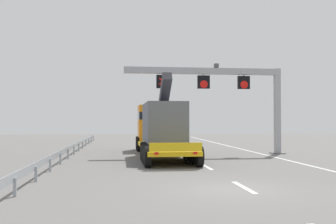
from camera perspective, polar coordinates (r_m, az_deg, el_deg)
The scene contains 6 objects.
ground at distance 14.23m, azimuth 9.11°, elevation -11.07°, with size 112.00×112.00×0.00m, color slate.
lane_markings at distance 36.33m, azimuth 0.29°, elevation -5.06°, with size 0.20×59.56×0.01m.
edge_line_right at distance 27.50m, azimuth 14.79°, elevation -6.25°, with size 0.20×63.00×0.01m, color silver.
overhead_lane_gantry at distance 28.55m, azimuth 8.16°, elevation 3.98°, with size 11.62×0.90×6.51m.
heavy_haul_truck_yellow at distance 27.67m, azimuth -1.25°, elevation -2.15°, with size 3.05×14.07×5.30m.
guardrail_left at distance 30.24m, azimuth -13.27°, elevation -4.75°, with size 0.13×36.97×0.76m.
Camera 1 is at (-3.81, -13.50, 2.44)m, focal length 41.89 mm.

